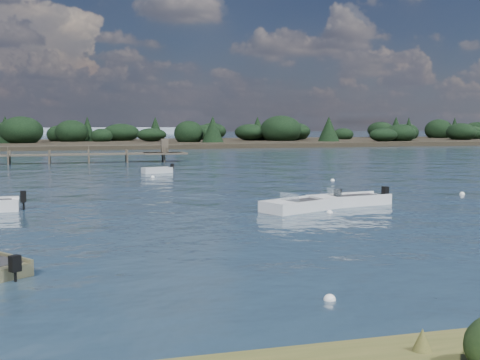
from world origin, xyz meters
name	(u,v)px	position (x,y,z in m)	size (l,w,h in m)	color
ground	(123,157)	(0.00, 60.00, 0.00)	(400.00, 400.00, 0.00)	#182938
shore_lip	(392,359)	(0.00, -12.20, 0.00)	(160.00, 0.60, 0.30)	black
dinghy_mid_white_a	(304,207)	(5.65, 7.18, 0.16)	(5.24, 3.72, 1.24)	silver
tender_far_white	(157,171)	(1.10, 32.39, 0.15)	(3.08, 1.80, 1.04)	#B6BBBD
dinghy_mid_white_b	(349,202)	(8.77, 8.27, 0.16)	(5.11, 2.56, 1.25)	silver
buoy_a	(330,300)	(0.41, -8.22, 0.00)	(0.32, 0.32, 0.32)	white
buoy_b	(330,213)	(6.53, 5.78, 0.00)	(0.32, 0.32, 0.32)	white
buoy_d	(462,194)	(18.03, 10.98, 0.00)	(0.32, 0.32, 0.32)	white
buoy_e	(153,177)	(0.18, 28.05, 0.00)	(0.32, 0.32, 0.32)	white
buoy_extra_a	(333,181)	(13.66, 21.52, 0.00)	(0.32, 0.32, 0.32)	white
far_headland	(230,135)	(25.00, 100.00, 1.96)	(190.00, 40.00, 5.80)	black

